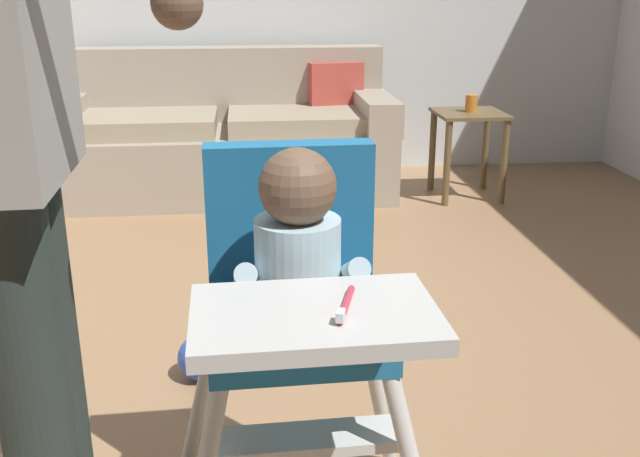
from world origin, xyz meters
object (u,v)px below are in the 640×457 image
Objects in this scene: side_table at (468,135)px; high_chair at (297,287)px; sippy_cup at (471,103)px; toy_ball at (200,357)px; couch at (225,139)px; adult_standing at (10,147)px.

high_chair is at bearing -113.85° from side_table.
sippy_cup is at bearing 0.00° from side_table.
high_chair is 1.02m from toy_ball.
side_table is (1.23, 2.79, -0.28)m from high_chair.
high_chair is (0.22, -3.08, 0.33)m from couch.
high_chair is at bearing -71.50° from toy_ball.
adult_standing is (-0.30, -3.09, 0.63)m from couch.
toy_ball is at bearing -1.18° from couch.
couch is 20.48× the size of sippy_cup.
adult_standing is at bearing -121.95° from side_table.
side_table is at bearing 154.68° from high_chair.
adult_standing is at bearing -107.18° from toy_ball.
adult_standing reaches higher than sippy_cup.
adult_standing is 1.23m from toy_ball.
adult_standing reaches higher than side_table.
toy_ball is 2.55m from sippy_cup.
high_chair reaches higher than couch.
toy_ball is (0.25, 0.81, -0.89)m from adult_standing.
adult_standing is 3.27× the size of side_table.
sippy_cup is (1.75, 2.80, -0.40)m from adult_standing.
high_chair is 3.06m from side_table.
side_table is (1.45, -0.29, 0.05)m from couch.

